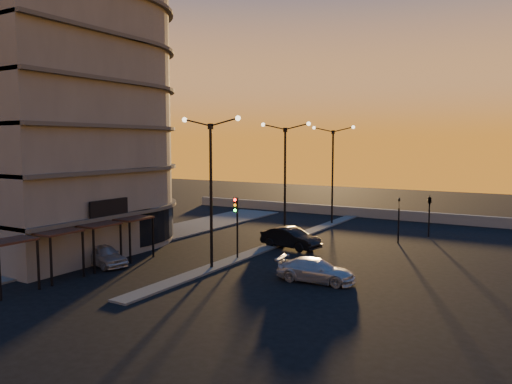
% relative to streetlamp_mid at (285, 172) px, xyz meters
% --- Properties ---
extents(ground, '(120.00, 120.00, 0.00)m').
position_rel_streetlamp_mid_xyz_m(ground, '(0.00, -10.00, -5.59)').
color(ground, black).
rests_on(ground, ground).
extents(sidewalk_west, '(5.00, 40.00, 0.12)m').
position_rel_streetlamp_mid_xyz_m(sidewalk_west, '(-10.50, -6.00, -5.53)').
color(sidewalk_west, '#50504D').
rests_on(sidewalk_west, ground).
extents(median, '(1.20, 36.00, 0.12)m').
position_rel_streetlamp_mid_xyz_m(median, '(0.00, 0.00, -5.53)').
color(median, '#50504D').
rests_on(median, ground).
extents(parapet, '(44.00, 0.50, 1.00)m').
position_rel_streetlamp_mid_xyz_m(parapet, '(2.00, 16.00, -5.09)').
color(parapet, slate).
rests_on(parapet, ground).
extents(building, '(14.35, 17.08, 25.00)m').
position_rel_streetlamp_mid_xyz_m(building, '(-14.00, -9.97, 6.32)').
color(building, '#645F58').
rests_on(building, ground).
extents(streetlamp_near, '(4.32, 0.32, 9.51)m').
position_rel_streetlamp_mid_xyz_m(streetlamp_near, '(0.00, -10.00, 0.00)').
color(streetlamp_near, black).
rests_on(streetlamp_near, ground).
extents(streetlamp_mid, '(4.32, 0.32, 9.51)m').
position_rel_streetlamp_mid_xyz_m(streetlamp_mid, '(0.00, 0.00, 0.00)').
color(streetlamp_mid, black).
rests_on(streetlamp_mid, ground).
extents(streetlamp_far, '(4.32, 0.32, 9.51)m').
position_rel_streetlamp_mid_xyz_m(streetlamp_far, '(0.00, 10.00, 0.00)').
color(streetlamp_far, black).
rests_on(streetlamp_far, ground).
extents(traffic_light_main, '(0.28, 0.44, 4.25)m').
position_rel_streetlamp_mid_xyz_m(traffic_light_main, '(0.00, -7.13, -2.70)').
color(traffic_light_main, black).
rests_on(traffic_light_main, ground).
extents(signal_east_a, '(0.13, 0.16, 3.60)m').
position_rel_streetlamp_mid_xyz_m(signal_east_a, '(8.00, 4.00, -3.66)').
color(signal_east_a, black).
rests_on(signal_east_a, ground).
extents(signal_east_b, '(0.42, 1.99, 3.60)m').
position_rel_streetlamp_mid_xyz_m(signal_east_b, '(9.50, 8.00, -2.49)').
color(signal_east_b, black).
rests_on(signal_east_b, ground).
extents(car_hatchback, '(4.30, 2.58, 1.37)m').
position_rel_streetlamp_mid_xyz_m(car_hatchback, '(-6.50, -12.86, -4.91)').
color(car_hatchback, silver).
rests_on(car_hatchback, ground).
extents(car_sedan, '(4.89, 2.42, 1.54)m').
position_rel_streetlamp_mid_xyz_m(car_sedan, '(1.50, -1.95, -4.82)').
color(car_sedan, black).
rests_on(car_sedan, ground).
extents(car_wagon, '(4.66, 2.20, 1.31)m').
position_rel_streetlamp_mid_xyz_m(car_wagon, '(6.83, -9.33, -4.94)').
color(car_wagon, '#BABDC2').
rests_on(car_wagon, ground).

